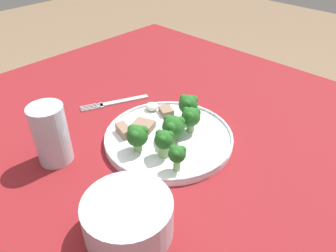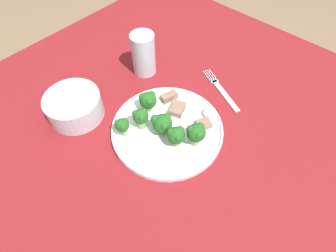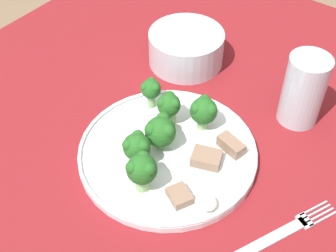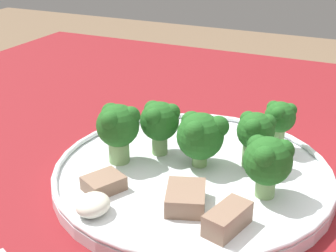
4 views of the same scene
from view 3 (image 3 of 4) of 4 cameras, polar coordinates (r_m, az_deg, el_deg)
name	(u,v)px [view 3 (image 3 of 4)]	position (r m, az deg, el deg)	size (l,w,h in m)	color
table	(198,200)	(0.81, 3.63, -9.04)	(1.10, 1.12, 0.75)	maroon
dinner_plate	(168,152)	(0.74, -0.04, -3.24)	(0.28, 0.28, 0.02)	white
fork	(282,233)	(0.68, 13.67, -12.60)	(0.09, 0.17, 0.00)	#B2B2B7
cream_bowl	(186,49)	(0.91, 2.22, 9.40)	(0.14, 0.14, 0.06)	#B7BCC6
drinking_glass	(303,93)	(0.80, 16.10, 3.86)	(0.07, 0.07, 0.13)	#B2C1CC
broccoli_floret_near_rim_left	(169,106)	(0.75, 0.10, 2.44)	(0.04, 0.04, 0.06)	#7FA866
broccoli_floret_center_left	(204,110)	(0.75, 4.37, 1.90)	(0.05, 0.04, 0.06)	#7FA866
broccoli_floret_back_left	(137,147)	(0.69, -3.83, -2.53)	(0.04, 0.04, 0.06)	#7FA866
broccoli_floret_front_left	(151,89)	(0.78, -2.10, 4.50)	(0.03, 0.03, 0.06)	#7FA866
broccoli_floret_center_back	(142,170)	(0.66, -3.21, -5.33)	(0.05, 0.04, 0.06)	#7FA866
broccoli_floret_mid_cluster	(160,131)	(0.72, -0.94, -0.62)	(0.05, 0.05, 0.06)	#7FA866
meat_slice_front_slice	(179,196)	(0.67, 1.41, -8.51)	(0.04, 0.04, 0.01)	#846651
meat_slice_middle_slice	(231,145)	(0.74, 7.69, -2.33)	(0.05, 0.03, 0.02)	#846651
meat_slice_rear_slice	(205,160)	(0.72, 4.54, -4.11)	(0.05, 0.05, 0.02)	#846651
sauce_dollop	(206,202)	(0.67, 4.66, -9.23)	(0.03, 0.03, 0.02)	silver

